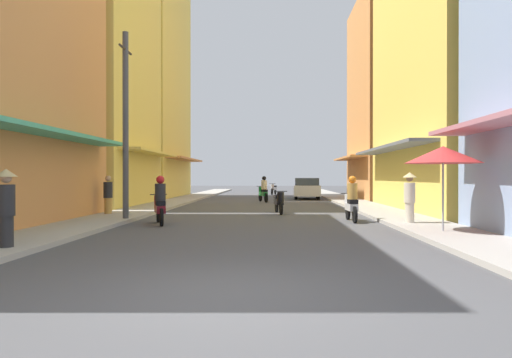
# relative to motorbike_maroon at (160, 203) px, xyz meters

# --- Properties ---
(ground_plane) EXTENTS (103.11, 103.11, 0.00)m
(ground_plane) POSITION_rel_motorbike_maroon_xyz_m (3.06, 10.61, -0.70)
(ground_plane) COLOR #4C4C4F
(sidewalk_left) EXTENTS (2.03, 54.87, 0.12)m
(sidewalk_left) POSITION_rel_motorbike_maroon_xyz_m (-2.14, 10.61, -0.64)
(sidewalk_left) COLOR #ADA89E
(sidewalk_left) RESTS_ON ground
(sidewalk_right) EXTENTS (2.03, 54.87, 0.12)m
(sidewalk_right) POSITION_rel_motorbike_maroon_xyz_m (8.27, 10.61, -0.64)
(sidewalk_right) COLOR #ADA89E
(sidewalk_right) RESTS_ON ground
(building_left_mid) EXTENTS (7.05, 8.33, 13.83)m
(building_left_mid) POSITION_rel_motorbike_maroon_xyz_m (-6.15, 8.86, 6.21)
(building_left_mid) COLOR #EFD159
(building_left_mid) RESTS_ON ground
(building_left_far) EXTENTS (7.05, 9.61, 17.33)m
(building_left_far) POSITION_rel_motorbike_maroon_xyz_m (-6.15, 18.19, 7.95)
(building_left_far) COLOR #EFD159
(building_left_far) RESTS_ON ground
(building_right_mid) EXTENTS (7.05, 11.09, 16.49)m
(building_right_mid) POSITION_rel_motorbike_maroon_xyz_m (12.28, 5.88, 7.53)
(building_right_mid) COLOR #EFD159
(building_right_mid) RESTS_ON ground
(building_right_far) EXTENTS (7.05, 8.39, 13.44)m
(building_right_far) POSITION_rel_motorbike_maroon_xyz_m (12.28, 16.44, 6.01)
(building_right_far) COLOR #D88C4C
(building_right_far) RESTS_ON ground
(motorbike_maroon) EXTENTS (0.76, 1.74, 1.58)m
(motorbike_maroon) POSITION_rel_motorbike_maroon_xyz_m (0.00, 0.00, 0.00)
(motorbike_maroon) COLOR black
(motorbike_maroon) RESTS_ON ground
(motorbike_black) EXTENTS (0.56, 1.80, 0.96)m
(motorbike_black) POSITION_rel_motorbike_maroon_xyz_m (3.91, 4.43, -0.20)
(motorbike_black) COLOR black
(motorbike_black) RESTS_ON ground
(motorbike_silver) EXTENTS (0.64, 1.78, 0.96)m
(motorbike_silver) POSITION_rel_motorbike_maroon_xyz_m (3.69, 24.94, -0.20)
(motorbike_silver) COLOR black
(motorbike_silver) RESTS_ON ground
(motorbike_white) EXTENTS (0.55, 1.81, 1.58)m
(motorbike_white) POSITION_rel_motorbike_maroon_xyz_m (6.37, 1.20, 0.00)
(motorbike_white) COLOR black
(motorbike_white) RESTS_ON ground
(motorbike_green) EXTENTS (0.73, 1.75, 1.58)m
(motorbike_green) POSITION_rel_motorbike_maroon_xyz_m (3.06, 13.29, 0.00)
(motorbike_green) COLOR black
(motorbike_green) RESTS_ON ground
(parked_car) EXTENTS (1.99, 4.19, 1.45)m
(parked_car) POSITION_rel_motorbike_maroon_xyz_m (6.00, 17.34, 0.04)
(parked_car) COLOR silver
(parked_car) RESTS_ON ground
(pedestrian_midway) EXTENTS (0.44, 0.44, 1.68)m
(pedestrian_midway) POSITION_rel_motorbike_maroon_xyz_m (7.92, -0.30, 0.24)
(pedestrian_midway) COLOR beige
(pedestrian_midway) RESTS_ON ground
(pedestrian_foreground) EXTENTS (0.34, 0.34, 1.59)m
(pedestrian_foreground) POSITION_rel_motorbike_maroon_xyz_m (-2.70, 2.74, 0.09)
(pedestrian_foreground) COLOR #BF8C3F
(pedestrian_foreground) RESTS_ON ground
(pedestrian_crossing) EXTENTS (0.44, 0.44, 1.71)m
(pedestrian_crossing) POSITION_rel_motorbike_maroon_xyz_m (-1.73, -5.66, 0.26)
(pedestrian_crossing) COLOR #262628
(pedestrian_crossing) RESTS_ON ground
(vendor_umbrella) EXTENTS (1.98, 1.98, 2.35)m
(vendor_umbrella) POSITION_rel_motorbike_maroon_xyz_m (8.15, -2.48, 1.42)
(vendor_umbrella) COLOR #99999E
(vendor_umbrella) RESTS_ON ground
(utility_pole) EXTENTS (0.20, 1.20, 6.50)m
(utility_pole) POSITION_rel_motorbike_maroon_xyz_m (-1.38, 0.80, 2.62)
(utility_pole) COLOR #4C4C4F
(utility_pole) RESTS_ON ground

